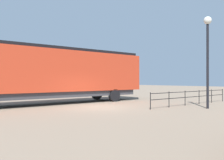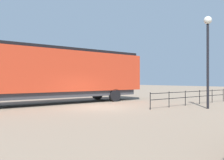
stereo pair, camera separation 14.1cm
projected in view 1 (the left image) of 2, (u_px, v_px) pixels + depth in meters
ground_plane at (100, 107)px, 16.35m from camera, size 120.00×120.00×0.00m
locomotive at (57, 73)px, 18.81m from camera, size 2.96×16.42×4.42m
lamp_post at (208, 44)px, 15.59m from camera, size 0.52×0.52×6.07m
platform_fence at (192, 95)px, 17.98m from camera, size 0.05×9.46×1.10m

